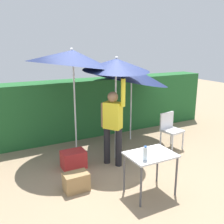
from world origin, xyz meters
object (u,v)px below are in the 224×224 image
Objects in this scene: umbrella_yellow at (72,58)px; folding_table at (151,159)px; umbrella_rainbow at (131,73)px; bottle_water at (145,153)px; crate_cardboard at (76,182)px; cooler_box at (74,159)px; chair_plastic at (170,128)px; person_vendor at (113,123)px; umbrella_orange at (116,65)px.

folding_table is at bearing -75.58° from umbrella_yellow.
umbrella_rainbow is 0.84× the size of umbrella_yellow.
crate_cardboard is at bearing 136.43° from bottle_water.
umbrella_rainbow is at bearing 25.06° from cooler_box.
umbrella_yellow is 2.90m from chair_plastic.
crate_cardboard is at bearing -106.53° from cooler_box.
bottle_water is (-0.22, -0.15, 0.20)m from folding_table.
cooler_box is at bearing 163.64° from person_vendor.
person_vendor is at bearing 82.85° from bottle_water.
bottle_water is at bearing -43.57° from crate_cardboard.
umbrella_rainbow reaches higher than folding_table.
folding_table is 0.34m from bottle_water.
umbrella_orange reaches higher than person_vendor.
bottle_water is at bearing -139.51° from chair_plastic.
umbrella_rainbow is 3.25m from crate_cardboard.
person_vendor is at bearing -59.87° from umbrella_yellow.
chair_plastic is 2.20m from folding_table.
umbrella_orange is at bearing 1.04° from cooler_box.
crate_cardboard is (-2.75, -0.76, -0.35)m from chair_plastic.
umbrella_orange is 5.24× the size of crate_cardboard.
person_vendor reaches higher than cooler_box.
umbrella_orange reaches higher than chair_plastic.
umbrella_yellow is 3.22× the size of folding_table.
folding_table is (0.56, -2.18, -1.58)m from umbrella_yellow.
bottle_water is (-0.18, -1.44, -0.08)m from person_vendor.
crate_cardboard is 1.40m from bottle_water.
umbrella_orange reaches higher than folding_table.
umbrella_rainbow is 2.91m from folding_table.
umbrella_rainbow is at bearing 119.07° from chair_plastic.
umbrella_orange is 2.15m from bottle_water.
chair_plastic is at bearing 40.49° from bottle_water.
umbrella_rainbow is 0.95× the size of umbrella_orange.
bottle_water is at bearing -117.03° from umbrella_rainbow.
cooler_box is 2.05× the size of bottle_water.
umbrella_yellow reaches higher than crate_cardboard.
crate_cardboard is at bearing 148.27° from folding_table.
cooler_box is at bearing 119.12° from folding_table.
person_vendor reaches higher than crate_cardboard.
crate_cardboard is at bearing -141.39° from umbrella_rainbow.
person_vendor is at bearing -16.36° from cooler_box.
umbrella_rainbow is 1.74m from umbrella_yellow.
bottle_water is at bearing -145.55° from folding_table.
umbrella_orange is at bearing -136.10° from umbrella_rainbow.
umbrella_orange is 2.57× the size of chair_plastic.
umbrella_rainbow is 1.83m from person_vendor.
chair_plastic is 3.71× the size of bottle_water.
person_vendor is 1.44m from crate_cardboard.
crate_cardboard is (-1.27, -0.86, -1.95)m from umbrella_orange.
chair_plastic is 1.11× the size of folding_table.
umbrella_rainbow is at bearing 8.72° from umbrella_yellow.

